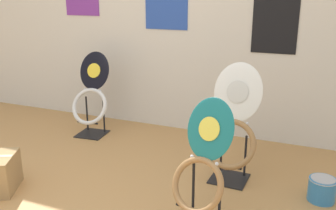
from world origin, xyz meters
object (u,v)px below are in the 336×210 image
at_px(toilet_seat_display_jazz_black, 91,98).
at_px(toilet_seat_display_white_plain, 233,129).
at_px(paint_can, 322,189).
at_px(toilet_seat_display_teal_sax, 202,171).

bearing_deg(toilet_seat_display_jazz_black, toilet_seat_display_white_plain, -14.32).
bearing_deg(toilet_seat_display_white_plain, paint_can, -7.59).
height_order(toilet_seat_display_jazz_black, paint_can, toilet_seat_display_jazz_black).
relative_size(toilet_seat_display_white_plain, paint_can, 4.73).
bearing_deg(toilet_seat_display_white_plain, toilet_seat_display_teal_sax, -92.27).
xyz_separation_m(toilet_seat_display_white_plain, toilet_seat_display_jazz_black, (-1.55, 0.40, -0.02)).
relative_size(toilet_seat_display_white_plain, toilet_seat_display_jazz_black, 1.08).
xyz_separation_m(toilet_seat_display_jazz_black, paint_can, (2.22, -0.49, -0.30)).
distance_m(toilet_seat_display_jazz_black, paint_can, 2.30).
height_order(toilet_seat_display_white_plain, toilet_seat_display_jazz_black, toilet_seat_display_white_plain).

